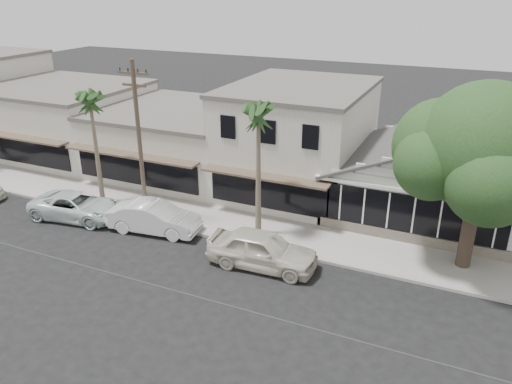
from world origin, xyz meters
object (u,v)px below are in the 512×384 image
at_px(utility_pole, 139,140).
at_px(car_1, 154,218).
at_px(car_0, 262,249).
at_px(shade_tree, 482,149).
at_px(car_2, 77,206).

distance_m(utility_pole, car_1, 4.20).
bearing_deg(car_0, shade_tree, -67.90).
bearing_deg(car_1, shade_tree, -86.14).
relative_size(car_0, car_1, 1.05).
distance_m(car_0, car_1, 6.80).
distance_m(car_2, shade_tree, 21.30).
height_order(car_1, shade_tree, shade_tree).
xyz_separation_m(car_0, car_2, (-11.74, 0.51, -0.15)).
bearing_deg(shade_tree, utility_pole, -172.13).
height_order(car_0, car_1, car_0).
bearing_deg(car_0, utility_pole, 74.83).
bearing_deg(car_2, car_0, -100.36).
xyz_separation_m(utility_pole, car_0, (7.87, -1.73, -3.89)).
xyz_separation_m(utility_pole, shade_tree, (16.52, 2.28, 1.03)).
distance_m(car_0, shade_tree, 10.73).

